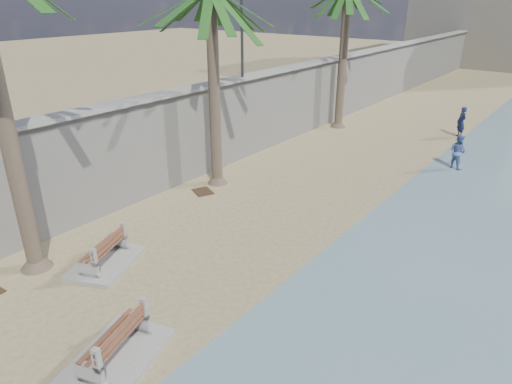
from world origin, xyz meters
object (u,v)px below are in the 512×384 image
Objects in this scene: bench_near at (115,343)px; person_b at (458,150)px; bench_far at (104,253)px; person_a at (462,120)px.

bench_near is 15.96m from person_b.
bench_far is 1.35× the size of person_a.
person_a is 1.09× the size of person_b.
bench_near is 3.79m from bench_far.
person_a reaches higher than bench_far.
person_b reaches higher than bench_far.
person_b is (5.40, 13.79, 0.45)m from bench_far.
bench_far is 19.20m from person_a.
person_a is at bearing 77.37° from bench_far.
person_a is 5.08m from person_b.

